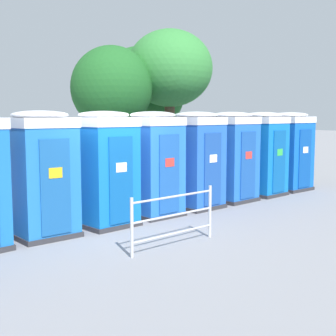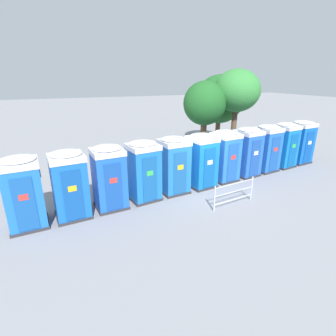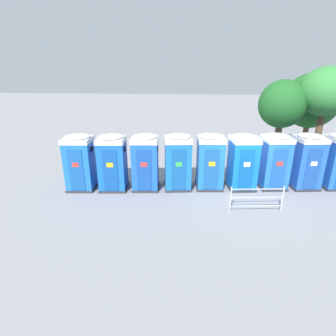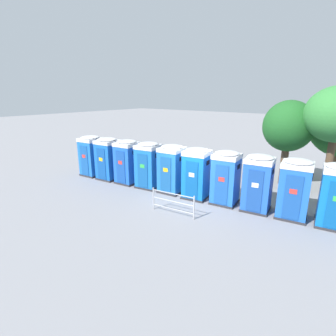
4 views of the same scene
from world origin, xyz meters
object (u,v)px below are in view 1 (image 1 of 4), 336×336
at_px(portapotty_7, 196,160).
at_px(event_barrier, 174,217).
at_px(street_tree_1, 141,91).
at_px(street_tree_2, 112,89).
at_px(portapotty_9, 263,153).
at_px(street_tree_0, 170,70).
at_px(portapotty_6, 153,163).
at_px(portapotty_5, 105,168).
at_px(portapotty_10, 290,151).
at_px(portapotty_4, 42,173).
at_px(portapotty_8, 232,156).

xyz_separation_m(portapotty_7, event_barrier, (-2.68, -2.67, -0.72)).
bearing_deg(street_tree_1, street_tree_2, -140.96).
bearing_deg(event_barrier, portapotty_9, 28.46).
relative_size(street_tree_1, event_barrier, 2.52).
height_order(street_tree_0, street_tree_1, street_tree_0).
height_order(portapotty_6, portapotty_7, same).
height_order(portapotty_5, portapotty_7, same).
bearing_deg(event_barrier, portapotty_7, 44.92).
xyz_separation_m(street_tree_2, event_barrier, (-2.61, -7.10, -2.75)).
height_order(portapotty_6, portapotty_10, same).
relative_size(portapotty_4, street_tree_0, 0.46).
xyz_separation_m(street_tree_0, event_barrier, (-4.82, -6.84, -3.49)).
distance_m(street_tree_0, street_tree_1, 2.27).
bearing_deg(portapotty_4, street_tree_1, 45.73).
bearing_deg(portapotty_9, event_barrier, -151.54).
distance_m(portapotty_5, portapotty_6, 1.47).
distance_m(portapotty_5, street_tree_2, 5.97).
bearing_deg(portapotty_4, portapotty_5, 3.85).
distance_m(portapotty_4, portapotty_7, 4.41).
height_order(portapotty_9, street_tree_0, street_tree_0).
xyz_separation_m(portapotty_6, portapotty_8, (2.92, 0.35, -0.00)).
distance_m(portapotty_7, street_tree_2, 4.87).
distance_m(portapotty_5, portapotty_10, 7.35).
distance_m(portapotty_4, street_tree_0, 8.49).
relative_size(portapotty_5, portapotty_6, 1.00).
height_order(portapotty_10, street_tree_0, street_tree_0).
bearing_deg(event_barrier, street_tree_1, 61.15).
distance_m(portapotty_8, street_tree_2, 4.94).
bearing_deg(portapotty_5, portapotty_4, -176.15).
xyz_separation_m(portapotty_4, portapotty_6, (2.92, 0.35, 0.00)).
distance_m(portapotty_4, portapotty_5, 1.47).
bearing_deg(portapotty_7, event_barrier, -135.08).
bearing_deg(portapotty_7, portapotty_6, -173.97).
bearing_deg(street_tree_2, portapotty_9, -53.73).
xyz_separation_m(portapotty_10, street_tree_1, (-2.09, 5.77, 2.10)).
xyz_separation_m(portapotty_10, event_barrier, (-7.06, -3.23, -0.72)).
xyz_separation_m(portapotty_8, street_tree_0, (0.68, 3.98, 2.78)).
height_order(portapotty_7, street_tree_0, street_tree_0).
height_order(portapotty_5, portapotty_8, same).
bearing_deg(portapotty_5, portapotty_10, 7.56).
bearing_deg(portapotty_6, portapotty_4, -173.17).
distance_m(portapotty_8, portapotty_9, 1.47).
xyz_separation_m(portapotty_9, street_tree_2, (-2.99, 4.07, 2.03)).
height_order(portapotty_7, portapotty_9, same).
relative_size(portapotty_5, portapotty_10, 1.00).
xyz_separation_m(portapotty_9, street_tree_1, (-0.63, 5.97, 2.10)).
xyz_separation_m(portapotty_5, portapotty_7, (2.91, 0.41, -0.00)).
bearing_deg(event_barrier, street_tree_0, 54.86).
relative_size(portapotty_7, street_tree_0, 0.46).
height_order(portapotty_8, street_tree_0, street_tree_0).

